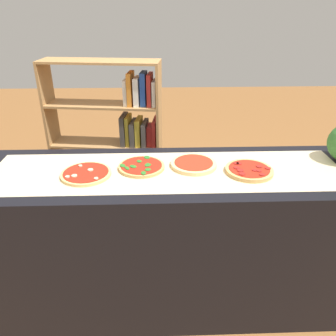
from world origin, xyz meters
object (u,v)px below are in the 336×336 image
object	(u,v)px
pizza_pepperoni_3	(249,170)
pizza_plain_2	(194,164)
pizza_spinach_1	(141,167)
pizza_mushroom_0	(86,174)
bookshelf	(123,145)

from	to	relation	value
pizza_pepperoni_3	pizza_plain_2	bearing A→B (deg)	163.40
pizza_spinach_1	pizza_pepperoni_3	xyz separation A→B (m)	(0.59, -0.07, 0.00)
pizza_plain_2	pizza_pepperoni_3	world-z (taller)	pizza_pepperoni_3
pizza_plain_2	pizza_pepperoni_3	size ratio (longest dim) A/B	1.01
pizza_plain_2	pizza_pepperoni_3	xyz separation A→B (m)	(0.30, -0.09, 0.00)
pizza_mushroom_0	bookshelf	size ratio (longest dim) A/B	0.20
pizza_mushroom_0	pizza_pepperoni_3	distance (m)	0.89
bookshelf	pizza_mushroom_0	bearing A→B (deg)	-95.45
pizza_spinach_1	bookshelf	bearing A→B (deg)	101.76
pizza_mushroom_0	bookshelf	bearing A→B (deg)	84.55
pizza_spinach_1	bookshelf	distance (m)	1.01
pizza_mushroom_0	pizza_pepperoni_3	world-z (taller)	pizza_pepperoni_3
pizza_pepperoni_3	bookshelf	size ratio (longest dim) A/B	0.19
pizza_pepperoni_3	bookshelf	bearing A→B (deg)	127.72
pizza_mushroom_0	pizza_spinach_1	bearing A→B (deg)	14.19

